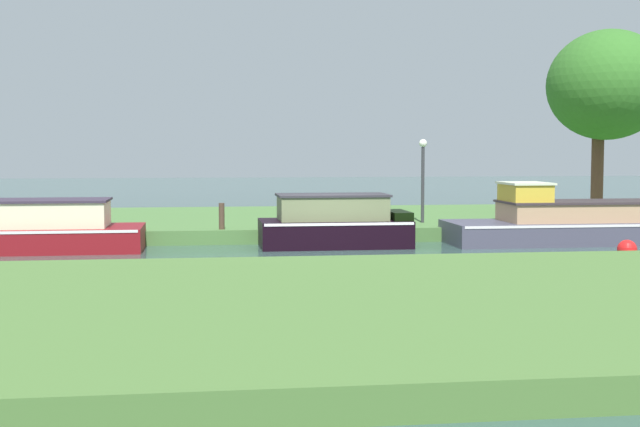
{
  "coord_description": "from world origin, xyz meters",
  "views": [
    {
      "loc": [
        -3.27,
        -21.93,
        2.62
      ],
      "look_at": [
        -0.11,
        1.2,
        0.9
      ],
      "focal_mm": 48.95,
      "sensor_mm": 36.0,
      "label": 1
    }
  ],
  "objects_px": {
    "maroon_cruiser": "(25,229)",
    "mooring_post_near": "(222,216)",
    "black_narrowboat": "(335,224)",
    "willow_tree_left": "(607,86)",
    "slate_barge": "(577,223)",
    "lamp_post": "(423,169)",
    "channel_buoy": "(627,249)"
  },
  "relations": [
    {
      "from": "lamp_post",
      "to": "black_narrowboat",
      "type": "bearing_deg",
      "value": -139.94
    },
    {
      "from": "black_narrowboat",
      "to": "mooring_post_near",
      "type": "distance_m",
      "value": 3.22
    },
    {
      "from": "mooring_post_near",
      "to": "channel_buoy",
      "type": "relative_size",
      "value": 1.58
    },
    {
      "from": "black_narrowboat",
      "to": "mooring_post_near",
      "type": "relative_size",
      "value": 5.47
    },
    {
      "from": "black_narrowboat",
      "to": "mooring_post_near",
      "type": "xyz_separation_m",
      "value": [
        -3.01,
        1.14,
        0.15
      ]
    },
    {
      "from": "slate_barge",
      "to": "lamp_post",
      "type": "distance_m",
      "value": 4.82
    },
    {
      "from": "slate_barge",
      "to": "black_narrowboat",
      "type": "xyz_separation_m",
      "value": [
        -6.88,
        0.0,
        0.06
      ]
    },
    {
      "from": "black_narrowboat",
      "to": "maroon_cruiser",
      "type": "relative_size",
      "value": 0.69
    },
    {
      "from": "maroon_cruiser",
      "to": "mooring_post_near",
      "type": "relative_size",
      "value": 7.93
    },
    {
      "from": "black_narrowboat",
      "to": "lamp_post",
      "type": "distance_m",
      "value": 4.28
    },
    {
      "from": "maroon_cruiser",
      "to": "channel_buoy",
      "type": "xyz_separation_m",
      "value": [
        14.59,
        -3.6,
        -0.35
      ]
    },
    {
      "from": "lamp_post",
      "to": "willow_tree_left",
      "type": "bearing_deg",
      "value": 20.43
    },
    {
      "from": "maroon_cruiser",
      "to": "lamp_post",
      "type": "relative_size",
      "value": 2.3
    },
    {
      "from": "black_narrowboat",
      "to": "channel_buoy",
      "type": "distance_m",
      "value": 7.46
    },
    {
      "from": "willow_tree_left",
      "to": "lamp_post",
      "type": "distance_m",
      "value": 8.09
    },
    {
      "from": "maroon_cruiser",
      "to": "channel_buoy",
      "type": "height_order",
      "value": "maroon_cruiser"
    },
    {
      "from": "willow_tree_left",
      "to": "slate_barge",
      "type": "bearing_deg",
      "value": -122.42
    },
    {
      "from": "slate_barge",
      "to": "lamp_post",
      "type": "bearing_deg",
      "value": 145.52
    },
    {
      "from": "maroon_cruiser",
      "to": "willow_tree_left",
      "type": "distance_m",
      "value": 19.48
    },
    {
      "from": "slate_barge",
      "to": "mooring_post_near",
      "type": "distance_m",
      "value": 9.96
    },
    {
      "from": "mooring_post_near",
      "to": "black_narrowboat",
      "type": "bearing_deg",
      "value": -20.76
    },
    {
      "from": "black_narrowboat",
      "to": "lamp_post",
      "type": "xyz_separation_m",
      "value": [
        3.09,
        2.6,
        1.4
      ]
    },
    {
      "from": "maroon_cruiser",
      "to": "mooring_post_near",
      "type": "distance_m",
      "value": 5.19
    },
    {
      "from": "black_narrowboat",
      "to": "willow_tree_left",
      "type": "height_order",
      "value": "willow_tree_left"
    },
    {
      "from": "maroon_cruiser",
      "to": "mooring_post_near",
      "type": "height_order",
      "value": "maroon_cruiser"
    },
    {
      "from": "mooring_post_near",
      "to": "channel_buoy",
      "type": "height_order",
      "value": "mooring_post_near"
    },
    {
      "from": "willow_tree_left",
      "to": "channel_buoy",
      "type": "xyz_separation_m",
      "value": [
        -3.7,
        -8.86,
        -4.56
      ]
    },
    {
      "from": "black_narrowboat",
      "to": "maroon_cruiser",
      "type": "bearing_deg",
      "value": -180.0
    },
    {
      "from": "slate_barge",
      "to": "channel_buoy",
      "type": "distance_m",
      "value": 3.64
    },
    {
      "from": "mooring_post_near",
      "to": "willow_tree_left",
      "type": "bearing_deg",
      "value": 17.27
    },
    {
      "from": "slate_barge",
      "to": "maroon_cruiser",
      "type": "bearing_deg",
      "value": 180.0
    },
    {
      "from": "black_narrowboat",
      "to": "willow_tree_left",
      "type": "bearing_deg",
      "value": 27.22
    }
  ]
}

